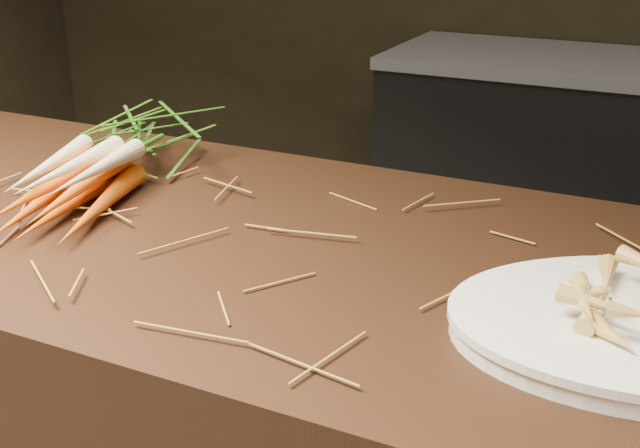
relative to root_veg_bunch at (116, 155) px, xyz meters
The scene contains 2 objects.
straw_bedding 0.45m from the root_veg_bunch, 11.24° to the right, with size 1.40×0.60×0.02m, color olive, non-canonical shape.
root_veg_bunch is the anchor object (origin of this frame).
Camera 1 is at (0.39, -0.58, 1.34)m, focal length 45.00 mm.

